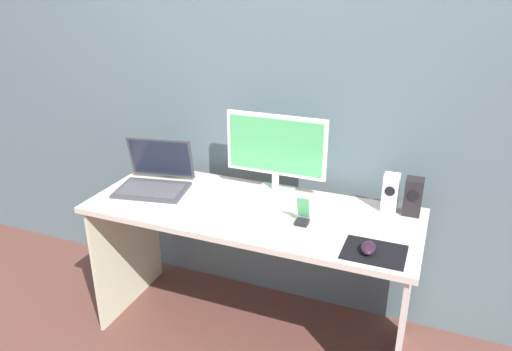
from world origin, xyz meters
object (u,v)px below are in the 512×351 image
Objects in this scene: fishbowl at (173,162)px; mouse at (368,248)px; monitor at (276,150)px; speaker_right at (413,197)px; keyboard_external at (239,224)px; phone_in_dock at (303,214)px; laptop at (155,179)px; speaker_near_monitor at (390,193)px.

fishbowl is 1.23m from mouse.
speaker_right is (0.67, 0.00, -0.14)m from monitor.
phone_in_dock reaches higher than keyboard_external.
monitor is 0.65m from laptop.
speaker_right is 1.22× the size of fishbowl.
laptop is (-1.17, -0.19, -0.04)m from speaker_near_monitor.
monitor is 0.62m from fishbowl.
keyboard_external is at bearing -20.05° from laptop.
laptop reaches higher than speaker_near_monitor.
laptop is 2.92× the size of phone_in_dock.
mouse is (-0.02, -0.41, -0.07)m from speaker_near_monitor.
keyboard_external is (0.57, -0.21, -0.04)m from laptop.
speaker_near_monitor is 0.42m from mouse.
laptop reaches higher than keyboard_external.
keyboard_external is (0.57, -0.40, -0.06)m from fishbowl.
speaker_near_monitor is 1.26× the size of fishbowl.
mouse is at bearing -23.42° from phone_in_dock.
speaker_right is 0.48× the size of keyboard_external.
mouse is 0.73× the size of phone_in_dock.
mouse is at bearing -93.35° from speaker_near_monitor.
laptop is 0.20m from fishbowl.
speaker_near_monitor is at bearing 0.13° from monitor.
monitor is at bearing 137.98° from mouse.
laptop is 1.08× the size of keyboard_external.
keyboard_external is 0.58m from mouse.
monitor is at bearing 83.50° from keyboard_external.
laptop is at bearing 157.92° from keyboard_external.
monitor is 2.83× the size of speaker_near_monitor.
speaker_right is 0.52m from phone_in_dock.
speaker_right reaches higher than phone_in_dock.
laptop is 0.60m from keyboard_external.
laptop reaches higher than mouse.
speaker_right is 0.10m from speaker_near_monitor.
speaker_near_monitor reaches higher than speaker_right.
phone_in_dock is at bearing -18.94° from fishbowl.
monitor is 1.29× the size of laptop.
keyboard_external is (-0.60, -0.39, -0.09)m from speaker_near_monitor.
speaker_right is at bearing -0.37° from fishbowl.
phone_in_dock is (0.84, -0.29, -0.02)m from fishbowl.
laptop is at bearing -171.54° from speaker_right.
monitor reaches higher than laptop.
keyboard_external is (-0.70, -0.39, -0.08)m from speaker_right.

